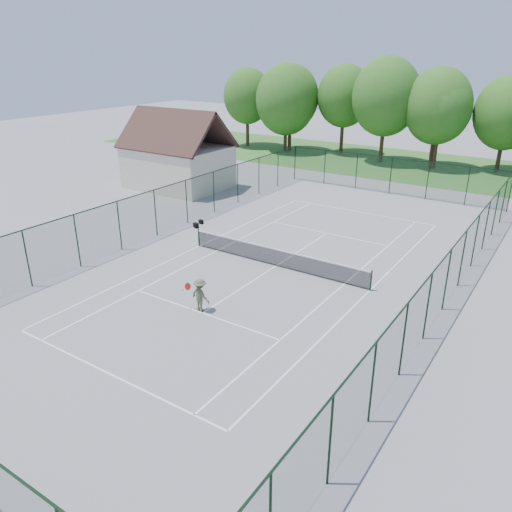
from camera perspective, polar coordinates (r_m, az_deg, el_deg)
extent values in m
plane|color=gray|center=(27.66, 2.29, -1.16)|extent=(140.00, 140.00, 0.00)
cube|color=#3A722B|center=(54.47, 19.24, 9.56)|extent=(80.00, 16.00, 0.01)
cube|color=white|center=(37.71, 11.79, 4.94)|extent=(10.97, 0.08, 0.01)
cube|color=white|center=(19.77, -16.47, -12.74)|extent=(10.97, 0.08, 0.01)
cube|color=white|center=(32.92, 8.12, 2.60)|extent=(8.23, 0.08, 0.01)
cube|color=white|center=(22.99, -6.11, -6.51)|extent=(8.23, 0.08, 0.01)
cube|color=white|center=(25.53, 12.87, -3.87)|extent=(0.08, 23.77, 0.01)
cube|color=white|center=(30.64, -6.49, 1.14)|extent=(0.08, 23.77, 0.01)
cube|color=white|center=(25.97, 10.07, -3.16)|extent=(0.08, 23.77, 0.01)
cube|color=white|center=(29.83, -4.47, 0.61)|extent=(0.08, 23.77, 0.01)
cube|color=white|center=(27.66, 2.29, -1.15)|extent=(0.08, 12.80, 0.01)
cylinder|color=black|center=(30.45, -6.56, 2.10)|extent=(0.08, 0.08, 1.10)
cylinder|color=black|center=(25.30, 13.01, -2.77)|extent=(0.08, 0.08, 1.10)
cube|color=black|center=(27.47, 2.31, -0.21)|extent=(11.00, 0.02, 0.96)
cube|color=white|center=(27.28, 2.32, 0.76)|extent=(11.00, 0.05, 0.07)
cube|color=#1A3622|center=(42.88, 15.13, 8.83)|extent=(18.00, 0.02, 3.00)
cube|color=#1A3622|center=(24.08, 20.96, -2.59)|extent=(0.02, 36.00, 3.00)
cube|color=#1A3622|center=(32.41, -11.42, 4.84)|extent=(0.02, 36.00, 3.00)
cube|color=black|center=(42.57, 15.33, 10.79)|extent=(18.00, 0.05, 0.05)
cube|color=black|center=(23.52, 21.46, 0.73)|extent=(0.05, 36.00, 0.05)
cube|color=black|center=(32.00, -11.62, 7.40)|extent=(0.05, 36.00, 0.05)
cube|color=#EFE2C2|center=(44.02, -8.89, 10.01)|extent=(8.00, 6.00, 3.50)
cube|color=#442B23|center=(44.55, -7.82, 14.48)|extent=(8.60, 3.27, 3.27)
cube|color=#442B23|center=(42.36, -10.54, 13.90)|extent=(8.60, 3.27, 3.27)
cylinder|color=#442D1F|center=(60.23, 3.87, 13.92)|extent=(0.40, 0.40, 4.20)
ellipsoid|color=#397223|center=(59.77, 3.97, 17.61)|extent=(6.40, 6.40, 7.40)
cylinder|color=#442D1F|center=(54.08, 19.52, 11.72)|extent=(0.40, 0.40, 4.20)
ellipsoid|color=#397223|center=(53.57, 20.08, 15.80)|extent=(6.40, 6.40, 7.40)
cube|color=black|center=(33.82, -6.88, 3.49)|extent=(0.47, 0.38, 0.32)
cube|color=black|center=(34.59, -6.30, 3.91)|extent=(0.40, 0.32, 0.27)
imported|color=#565B3F|center=(22.87, -6.38, -4.45)|extent=(1.08, 0.70, 1.58)
sphere|color=#C5F72C|center=(22.45, -3.65, -4.30)|extent=(0.07, 0.07, 0.07)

